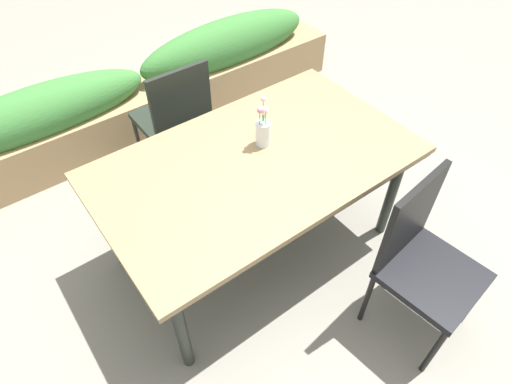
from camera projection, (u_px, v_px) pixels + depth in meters
name	position (u px, v px, depth m)	size (l,w,h in m)	color
ground_plane	(253.00, 241.00, 2.78)	(12.00, 12.00, 0.00)	gray
dining_table	(256.00, 169.00, 2.28)	(1.66, 0.99, 0.72)	#8C704C
chair_far_side	(175.00, 116.00, 2.84)	(0.43, 0.43, 0.90)	black
chair_near_right	(423.00, 256.00, 2.07)	(0.48, 0.48, 0.92)	black
flower_vase	(263.00, 130.00, 2.26)	(0.08, 0.08, 0.28)	silver
planter_box	(147.00, 93.00, 3.37)	(3.45, 0.40, 0.69)	#9E7F56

